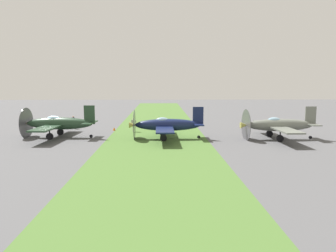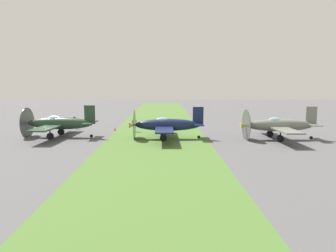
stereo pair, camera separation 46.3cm
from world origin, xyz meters
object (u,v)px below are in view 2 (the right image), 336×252
(airplane_wingman, at_px, (166,125))
(airplane_trail, at_px, (279,125))
(ground_crew_mechanic, at_px, (74,122))
(ground_crew_chief, at_px, (134,124))
(airplane_lead, at_px, (59,123))
(runway_marker_cone, at_px, (115,129))

(airplane_wingman, height_order, airplane_trail, airplane_trail)
(airplane_wingman, bearing_deg, ground_crew_mechanic, 55.53)
(ground_crew_mechanic, bearing_deg, airplane_wingman, 174.53)
(airplane_wingman, bearing_deg, ground_crew_chief, 36.30)
(airplane_lead, distance_m, ground_crew_mechanic, 7.24)
(runway_marker_cone, bearing_deg, airplane_wingman, -133.88)
(airplane_wingman, relative_size, ground_crew_chief, 5.94)
(airplane_wingman, xyz_separation_m, runway_marker_cone, (6.39, 6.64, -1.32))
(ground_crew_chief, bearing_deg, runway_marker_cone, 151.83)
(ground_crew_mechanic, distance_m, runway_marker_cone, 6.09)
(airplane_lead, height_order, ground_crew_chief, airplane_lead)
(airplane_trail, bearing_deg, airplane_wingman, 85.49)
(ground_crew_chief, distance_m, runway_marker_cone, 2.88)
(ground_crew_mechanic, bearing_deg, runway_marker_cone, -170.39)
(ground_crew_chief, bearing_deg, airplane_trail, -27.95)
(ground_crew_mechanic, bearing_deg, ground_crew_chief, -170.93)
(airplane_lead, height_order, airplane_trail, airplane_lead)
(airplane_wingman, distance_m, runway_marker_cone, 9.31)
(airplane_lead, relative_size, airplane_trail, 1.02)
(airplane_trail, height_order, ground_crew_chief, airplane_trail)
(runway_marker_cone, bearing_deg, airplane_lead, 133.33)
(ground_crew_chief, bearing_deg, airplane_wingman, -60.78)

